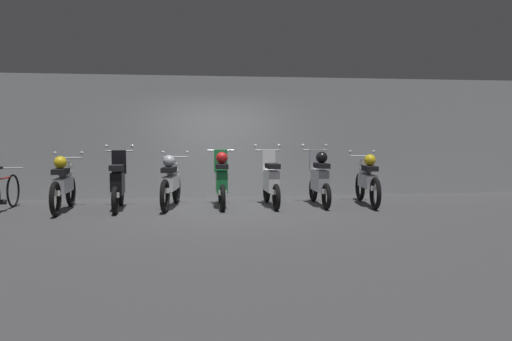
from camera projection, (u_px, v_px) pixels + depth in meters
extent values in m
plane|color=#424244|center=(223.00, 210.00, 9.51)|extent=(80.00, 80.00, 0.00)
cube|color=#9EA0A3|center=(217.00, 137.00, 11.52)|extent=(16.00, 0.30, 2.88)
torus|color=black|center=(71.00, 191.00, 9.95)|extent=(0.12, 0.65, 0.65)
torus|color=black|center=(55.00, 199.00, 8.67)|extent=(0.12, 0.65, 0.65)
cube|color=#9EA0A8|center=(63.00, 185.00, 9.30)|extent=(0.25, 0.84, 0.28)
ellipsoid|color=#9EA0A8|center=(65.00, 173.00, 9.43)|extent=(0.28, 0.45, 0.22)
cube|color=black|center=(61.00, 171.00, 9.10)|extent=(0.26, 0.53, 0.10)
cylinder|color=#B7BABF|center=(69.00, 158.00, 9.80)|extent=(0.56, 0.06, 0.04)
sphere|color=#B7BABF|center=(55.00, 153.00, 9.75)|extent=(0.07, 0.07, 0.07)
sphere|color=#B7BABF|center=(82.00, 153.00, 9.83)|extent=(0.07, 0.07, 0.07)
cylinder|color=#B7BABF|center=(70.00, 176.00, 9.88)|extent=(0.06, 0.16, 0.65)
sphere|color=silver|center=(69.00, 165.00, 9.86)|extent=(0.12, 0.12, 0.12)
cube|color=white|center=(56.00, 193.00, 8.69)|extent=(0.16, 0.02, 0.10)
sphere|color=gold|center=(60.00, 162.00, 9.08)|extent=(0.24, 0.24, 0.24)
torus|color=black|center=(121.00, 193.00, 10.03)|extent=(0.12, 0.53, 0.53)
torus|color=black|center=(115.00, 201.00, 8.90)|extent=(0.12, 0.53, 0.53)
cube|color=black|center=(118.00, 183.00, 9.44)|extent=(0.26, 0.75, 0.44)
cube|color=black|center=(119.00, 162.00, 9.75)|extent=(0.29, 0.14, 0.48)
cube|color=black|center=(117.00, 168.00, 9.26)|extent=(0.27, 0.53, 0.10)
cylinder|color=#B7BABF|center=(119.00, 151.00, 9.87)|extent=(0.56, 0.07, 0.04)
sphere|color=#B7BABF|center=(106.00, 146.00, 9.82)|extent=(0.07, 0.07, 0.07)
sphere|color=#B7BABF|center=(132.00, 146.00, 9.91)|extent=(0.07, 0.07, 0.07)
cylinder|color=#B7BABF|center=(120.00, 173.00, 9.95)|extent=(0.06, 0.15, 0.85)
sphere|color=silver|center=(120.00, 158.00, 9.93)|extent=(0.12, 0.12, 0.12)
cube|color=white|center=(115.00, 195.00, 8.92)|extent=(0.16, 0.02, 0.10)
torus|color=black|center=(176.00, 188.00, 10.40)|extent=(0.17, 0.66, 0.65)
torus|color=black|center=(165.00, 196.00, 9.10)|extent=(0.17, 0.66, 0.65)
cube|color=silver|center=(171.00, 183.00, 9.74)|extent=(0.33, 0.85, 0.28)
ellipsoid|color=silver|center=(172.00, 171.00, 9.87)|extent=(0.32, 0.47, 0.22)
cube|color=black|center=(169.00, 170.00, 9.53)|extent=(0.31, 0.55, 0.10)
cylinder|color=#B7BABF|center=(175.00, 157.00, 10.24)|extent=(0.56, 0.11, 0.04)
sphere|color=#B7BABF|center=(163.00, 152.00, 10.24)|extent=(0.07, 0.07, 0.07)
sphere|color=#B7BABF|center=(187.00, 152.00, 10.23)|extent=(0.07, 0.07, 0.07)
cylinder|color=#B7BABF|center=(176.00, 174.00, 10.32)|extent=(0.08, 0.17, 0.65)
sphere|color=silver|center=(176.00, 164.00, 10.31)|extent=(0.12, 0.12, 0.12)
cube|color=white|center=(165.00, 191.00, 9.12)|extent=(0.16, 0.03, 0.10)
sphere|color=#9EA0A8|center=(169.00, 161.00, 9.52)|extent=(0.24, 0.24, 0.24)
torus|color=black|center=(220.00, 191.00, 10.42)|extent=(0.10, 0.53, 0.53)
torus|color=black|center=(223.00, 198.00, 9.28)|extent=(0.10, 0.53, 0.53)
cube|color=#197238|center=(222.00, 181.00, 9.83)|extent=(0.23, 0.74, 0.44)
cube|color=#197238|center=(221.00, 161.00, 10.14)|extent=(0.28, 0.12, 0.48)
cube|color=black|center=(222.00, 166.00, 9.64)|extent=(0.25, 0.52, 0.10)
cylinder|color=#B7BABF|center=(220.00, 150.00, 10.26)|extent=(0.56, 0.04, 0.04)
cylinder|color=#B7BABF|center=(220.00, 172.00, 10.34)|extent=(0.06, 0.15, 0.85)
sphere|color=silver|center=(220.00, 157.00, 10.31)|extent=(0.12, 0.12, 0.12)
cube|color=white|center=(223.00, 193.00, 9.29)|extent=(0.16, 0.01, 0.10)
sphere|color=red|center=(222.00, 158.00, 9.63)|extent=(0.24, 0.24, 0.24)
torus|color=black|center=(267.00, 190.00, 10.51)|extent=(0.10, 0.53, 0.53)
torus|color=black|center=(276.00, 197.00, 9.37)|extent=(0.10, 0.53, 0.53)
cube|color=silver|center=(271.00, 181.00, 9.92)|extent=(0.23, 0.74, 0.44)
cube|color=silver|center=(268.00, 161.00, 10.23)|extent=(0.28, 0.12, 0.48)
cube|color=black|center=(273.00, 166.00, 9.74)|extent=(0.25, 0.52, 0.10)
cylinder|color=#B7BABF|center=(267.00, 150.00, 10.35)|extent=(0.56, 0.05, 0.04)
sphere|color=#B7BABF|center=(255.00, 146.00, 10.30)|extent=(0.07, 0.07, 0.07)
sphere|color=#B7BABF|center=(279.00, 146.00, 10.38)|extent=(0.07, 0.07, 0.07)
cylinder|color=#B7BABF|center=(267.00, 172.00, 10.43)|extent=(0.06, 0.15, 0.85)
sphere|color=silver|center=(267.00, 157.00, 10.40)|extent=(0.12, 0.12, 0.12)
cube|color=white|center=(276.00, 192.00, 9.39)|extent=(0.16, 0.01, 0.10)
torus|color=black|center=(313.00, 190.00, 10.63)|extent=(0.10, 0.53, 0.53)
torus|color=black|center=(326.00, 196.00, 9.49)|extent=(0.10, 0.53, 0.53)
cube|color=#9EA0A8|center=(320.00, 180.00, 10.04)|extent=(0.23, 0.74, 0.44)
cube|color=#9EA0A8|center=(316.00, 160.00, 10.35)|extent=(0.28, 0.13, 0.48)
cube|color=black|center=(322.00, 166.00, 9.86)|extent=(0.25, 0.52, 0.10)
cylinder|color=#B7BABF|center=(315.00, 150.00, 10.47)|extent=(0.56, 0.05, 0.04)
sphere|color=#B7BABF|center=(303.00, 146.00, 10.44)|extent=(0.07, 0.07, 0.07)
sphere|color=#B7BABF|center=(326.00, 145.00, 10.50)|extent=(0.07, 0.07, 0.07)
cylinder|color=#B7BABF|center=(314.00, 171.00, 10.55)|extent=(0.06, 0.15, 0.85)
sphere|color=silver|center=(314.00, 157.00, 10.53)|extent=(0.12, 0.12, 0.12)
cube|color=white|center=(326.00, 191.00, 9.51)|extent=(0.16, 0.01, 0.10)
sphere|color=black|center=(322.00, 157.00, 9.85)|extent=(0.24, 0.24, 0.24)
torus|color=black|center=(360.00, 186.00, 10.79)|extent=(0.16, 0.66, 0.65)
torus|color=black|center=(375.00, 193.00, 9.50)|extent=(0.16, 0.66, 0.65)
cube|color=#9EA0A8|center=(367.00, 181.00, 10.13)|extent=(0.31, 0.85, 0.28)
ellipsoid|color=#9EA0A8|center=(366.00, 170.00, 10.27)|extent=(0.31, 0.47, 0.22)
cube|color=black|center=(370.00, 168.00, 9.93)|extent=(0.30, 0.54, 0.10)
cylinder|color=#B7BABF|center=(362.00, 156.00, 10.64)|extent=(0.56, 0.10, 0.04)
sphere|color=#B7BABF|center=(350.00, 152.00, 10.63)|extent=(0.07, 0.07, 0.07)
sphere|color=#B7BABF|center=(373.00, 152.00, 10.63)|extent=(0.07, 0.07, 0.07)
cylinder|color=#B7BABF|center=(361.00, 172.00, 10.72)|extent=(0.07, 0.16, 0.65)
sphere|color=silver|center=(361.00, 163.00, 10.70)|extent=(0.12, 0.12, 0.12)
cube|color=white|center=(375.00, 188.00, 9.51)|extent=(0.16, 0.03, 0.10)
sphere|color=gold|center=(370.00, 160.00, 9.92)|extent=(0.24, 0.24, 0.24)
torus|color=black|center=(13.00, 191.00, 9.81)|extent=(0.05, 0.68, 0.68)
cylinder|color=#B21E1E|center=(3.00, 179.00, 9.27)|extent=(0.05, 0.68, 0.04)
cylinder|color=#B7BABF|center=(10.00, 168.00, 9.65)|extent=(0.50, 0.04, 0.03)
cylinder|color=black|center=(3.00, 202.00, 9.26)|extent=(0.12, 0.10, 0.10)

